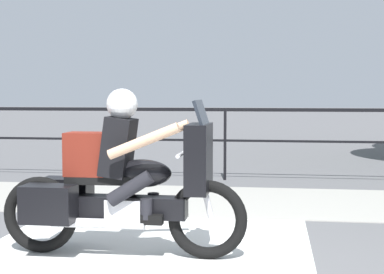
{
  "coord_description": "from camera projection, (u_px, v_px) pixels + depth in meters",
  "views": [
    {
      "loc": [
        0.87,
        -4.88,
        1.53
      ],
      "look_at": [
        -0.06,
        1.71,
        1.04
      ],
      "focal_mm": 55.0,
      "sensor_mm": 36.0,
      "label": 1
    }
  ],
  "objects": [
    {
      "name": "ground_plane",
      "position": [
        171.0,
        272.0,
        5.05
      ],
      "size": [
        120.0,
        120.0,
        0.0
      ],
      "primitive_type": "plane",
      "color": "#565659"
    },
    {
      "name": "sidewalk_band",
      "position": [
        213.0,
        200.0,
        8.41
      ],
      "size": [
        44.0,
        2.4,
        0.01
      ],
      "primitive_type": "cube",
      "color": "#99968E",
      "rests_on": "ground"
    },
    {
      "name": "fence_railing",
      "position": [
        225.0,
        124.0,
        10.34
      ],
      "size": [
        36.0,
        0.05,
        1.28
      ],
      "color": "black",
      "rests_on": "ground"
    },
    {
      "name": "motorcycle",
      "position": [
        121.0,
        182.0,
        5.5
      ],
      "size": [
        2.35,
        0.76,
        1.58
      ],
      "rotation": [
        0.0,
        0.0,
        -0.01
      ],
      "color": "black",
      "rests_on": "ground"
    }
  ]
}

